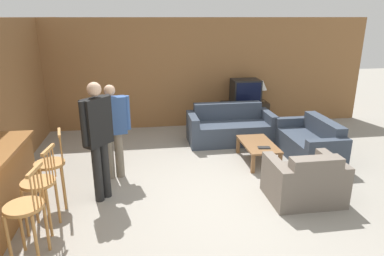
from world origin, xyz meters
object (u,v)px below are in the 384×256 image
at_px(bar_chair_far, 51,168).
at_px(armchair_near, 305,181).
at_px(tv, 245,91).
at_px(person_by_window, 112,127).
at_px(loveseat_right, 310,144).
at_px(person_by_counter, 98,135).
at_px(bar_chair_mid, 40,188).
at_px(coffee_table, 258,146).
at_px(tv_unit, 244,115).
at_px(book_on_table, 264,148).
at_px(couch_far, 230,128).
at_px(table_lamp, 262,86).
at_px(bar_chair_near, 26,213).

height_order(bar_chair_far, armchair_near, bar_chair_far).
height_order(tv, person_by_window, person_by_window).
xyz_separation_m(loveseat_right, person_by_counter, (-3.79, -0.98, 0.71)).
bearing_deg(bar_chair_mid, coffee_table, 26.25).
distance_m(armchair_near, tv_unit, 3.57).
relative_size(book_on_table, person_by_counter, 0.13).
relative_size(couch_far, book_on_table, 7.92).
height_order(couch_far, coffee_table, couch_far).
height_order(person_by_window, person_by_counter, person_by_counter).
height_order(tv, person_by_counter, person_by_counter).
height_order(couch_far, table_lamp, table_lamp).
xyz_separation_m(bar_chair_near, person_by_window, (0.80, 1.99, 0.30)).
height_order(bar_chair_mid, person_by_window, person_by_window).
relative_size(tv_unit, person_by_window, 0.69).
xyz_separation_m(bar_chair_mid, person_by_counter, (0.66, 0.70, 0.42)).
xyz_separation_m(bar_chair_near, bar_chair_far, (-0.00, 1.15, 0.00)).
bearing_deg(loveseat_right, person_by_counter, -165.53).
height_order(bar_chair_far, book_on_table, bar_chair_far).
bearing_deg(tv, book_on_table, -98.43).
relative_size(couch_far, person_by_counter, 1.03).
distance_m(coffee_table, person_by_window, 2.69).
bearing_deg(armchair_near, table_lamp, 80.76).
bearing_deg(bar_chair_near, person_by_counter, 62.60).
distance_m(bar_chair_far, book_on_table, 3.54).
bearing_deg(person_by_window, loveseat_right, 4.17).
bearing_deg(tv_unit, person_by_counter, -135.41).
bearing_deg(bar_chair_near, bar_chair_mid, 90.00).
distance_m(bar_chair_mid, person_by_counter, 1.05).
height_order(book_on_table, table_lamp, table_lamp).
bearing_deg(tv_unit, bar_chair_far, -139.79).
xyz_separation_m(bar_chair_mid, armchair_near, (3.62, 0.21, -0.30)).
relative_size(bar_chair_far, tv_unit, 1.01).
xyz_separation_m(bar_chair_mid, tv_unit, (3.78, 3.78, -0.28)).
relative_size(tv_unit, book_on_table, 4.81).
bearing_deg(loveseat_right, coffee_table, -179.98).
xyz_separation_m(bar_chair_far, book_on_table, (3.43, 0.85, -0.22)).
relative_size(couch_far, tv_unit, 1.65).
distance_m(armchair_near, tv, 3.62).
relative_size(loveseat_right, coffee_table, 1.49).
bearing_deg(table_lamp, couch_far, -137.46).
distance_m(bar_chair_near, bar_chair_mid, 0.57).
relative_size(couch_far, tv, 2.77).
bearing_deg(tv_unit, loveseat_right, -72.31).
distance_m(armchair_near, person_by_counter, 3.09).
distance_m(bar_chair_far, person_by_counter, 0.79).
height_order(bar_chair_far, tv, tv).
bearing_deg(person_by_counter, armchair_near, -9.43).
bearing_deg(armchair_near, tv_unit, 87.46).
distance_m(armchair_near, book_on_table, 1.23).
bearing_deg(bar_chair_far, bar_chair_near, -89.99).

